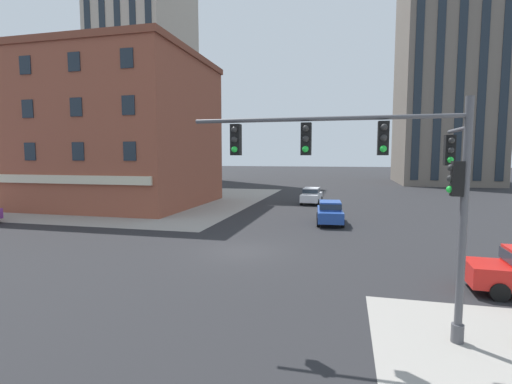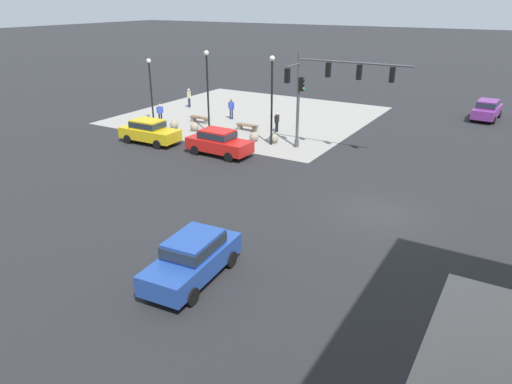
# 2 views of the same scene
# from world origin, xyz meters

# --- Properties ---
(ground_plane) EXTENTS (320.00, 320.00, 0.00)m
(ground_plane) POSITION_xyz_m (0.00, 0.00, 0.00)
(ground_plane) COLOR #262628
(sidewalk_far_corner) EXTENTS (32.00, 32.00, 0.02)m
(sidewalk_far_corner) POSITION_xyz_m (-20.00, 20.00, 0.00)
(sidewalk_far_corner) COLOR gray
(sidewalk_far_corner) RESTS_ON ground
(traffic_signal_main) EXTENTS (7.51, 2.09, 6.45)m
(traffic_signal_main) POSITION_xyz_m (6.51, -7.65, 4.41)
(traffic_signal_main) COLOR #4C4C51
(traffic_signal_main) RESTS_ON ground
(car_main_northbound_far) EXTENTS (2.16, 4.53, 1.68)m
(car_main_northbound_far) POSITION_xyz_m (4.12, 9.16, 0.92)
(car_main_northbound_far) COLOR #23479E
(car_main_northbound_far) RESTS_ON ground
(car_main_southbound_near) EXTENTS (2.05, 4.48, 1.68)m
(car_main_southbound_near) POSITION_xyz_m (1.75, 20.52, 0.92)
(car_main_southbound_near) COLOR silver
(car_main_southbound_near) RESTS_ON ground
(storefront_block_near_corner) EXTENTS (19.26, 15.74, 14.81)m
(storefront_block_near_corner) POSITION_xyz_m (-18.44, 15.67, 7.41)
(storefront_block_near_corner) COLOR brown
(storefront_block_near_corner) RESTS_ON ground
(residential_tower_skyline_right) EXTENTS (15.59, 19.80, 55.29)m
(residential_tower_skyline_right) POSITION_xyz_m (22.01, 56.14, 27.67)
(residential_tower_skyline_right) COLOR #70665B
(residential_tower_skyline_right) RESTS_ON ground
(residential_tower_skyline_left) EXTENTS (15.11, 18.89, 58.38)m
(residential_tower_skyline_left) POSITION_xyz_m (-33.76, 50.24, 29.21)
(residential_tower_skyline_left) COLOR #B2A899
(residential_tower_skyline_left) RESTS_ON ground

